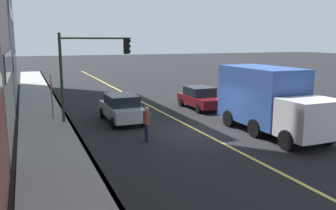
{
  "coord_description": "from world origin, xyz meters",
  "views": [
    {
      "loc": [
        -15.67,
        8.23,
        4.66
      ],
      "look_at": [
        -0.49,
        2.01,
        1.64
      ],
      "focal_mm": 37.52,
      "sensor_mm": 36.0,
      "label": 1
    }
  ],
  "objects_px": {
    "truck_blue": "(269,99)",
    "street_sign_post": "(52,94)",
    "pedestrian_with_backpack": "(147,121)",
    "car_maroon": "(201,98)",
    "traffic_light_mast": "(91,61)",
    "car_silver": "(122,108)"
  },
  "relations": [
    {
      "from": "car_maroon",
      "to": "traffic_light_mast",
      "type": "distance_m",
      "value": 8.21
    },
    {
      "from": "street_sign_post",
      "to": "pedestrian_with_backpack",
      "type": "bearing_deg",
      "value": -147.95
    },
    {
      "from": "pedestrian_with_backpack",
      "to": "car_maroon",
      "type": "bearing_deg",
      "value": -44.4
    },
    {
      "from": "car_silver",
      "to": "pedestrian_with_backpack",
      "type": "distance_m",
      "value": 4.36
    },
    {
      "from": "car_silver",
      "to": "truck_blue",
      "type": "bearing_deg",
      "value": -129.81
    },
    {
      "from": "car_silver",
      "to": "street_sign_post",
      "type": "distance_m",
      "value": 4.15
    },
    {
      "from": "car_silver",
      "to": "street_sign_post",
      "type": "height_order",
      "value": "street_sign_post"
    },
    {
      "from": "truck_blue",
      "to": "traffic_light_mast",
      "type": "relative_size",
      "value": 1.33
    },
    {
      "from": "pedestrian_with_backpack",
      "to": "street_sign_post",
      "type": "height_order",
      "value": "street_sign_post"
    },
    {
      "from": "car_silver",
      "to": "car_maroon",
      "type": "distance_m",
      "value": 6.35
    },
    {
      "from": "truck_blue",
      "to": "street_sign_post",
      "type": "height_order",
      "value": "truck_blue"
    },
    {
      "from": "car_maroon",
      "to": "truck_blue",
      "type": "relative_size",
      "value": 0.61
    },
    {
      "from": "car_maroon",
      "to": "truck_blue",
      "type": "bearing_deg",
      "value": -178.2
    },
    {
      "from": "truck_blue",
      "to": "traffic_light_mast",
      "type": "xyz_separation_m",
      "value": [
        5.91,
        7.87,
        1.79
      ]
    },
    {
      "from": "traffic_light_mast",
      "to": "street_sign_post",
      "type": "height_order",
      "value": "traffic_light_mast"
    },
    {
      "from": "pedestrian_with_backpack",
      "to": "traffic_light_mast",
      "type": "xyz_separation_m",
      "value": [
        5.0,
        1.63,
        2.56
      ]
    },
    {
      "from": "pedestrian_with_backpack",
      "to": "street_sign_post",
      "type": "bearing_deg",
      "value": 32.05
    },
    {
      "from": "pedestrian_with_backpack",
      "to": "car_silver",
      "type": "bearing_deg",
      "value": 0.93
    },
    {
      "from": "pedestrian_with_backpack",
      "to": "truck_blue",
      "type": "bearing_deg",
      "value": -98.22
    },
    {
      "from": "truck_blue",
      "to": "street_sign_post",
      "type": "distance_m",
      "value": 12.19
    },
    {
      "from": "street_sign_post",
      "to": "car_maroon",
      "type": "bearing_deg",
      "value": -89.36
    },
    {
      "from": "car_maroon",
      "to": "street_sign_post",
      "type": "distance_m",
      "value": 9.84
    }
  ]
}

